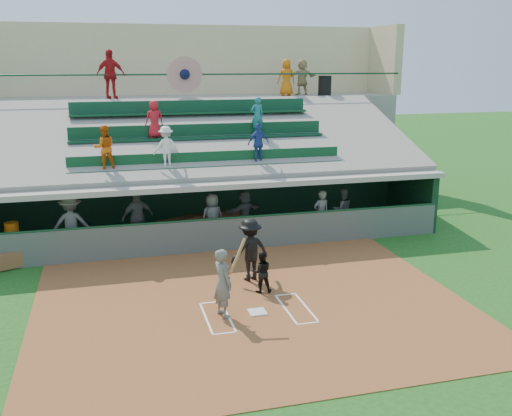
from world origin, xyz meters
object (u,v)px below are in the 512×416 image
object	(u,v)px
water_cooler	(12,229)
trash_bin	(325,86)
home_plate	(257,312)
catcher	(261,272)
white_table	(14,246)
batter_at_plate	(223,282)

from	to	relation	value
water_cooler	trash_bin	size ratio (longest dim) A/B	0.47
home_plate	water_cooler	bearing A→B (deg)	137.72
home_plate	catcher	size ratio (longest dim) A/B	0.37
home_plate	trash_bin	world-z (taller)	trash_bin
white_table	trash_bin	size ratio (longest dim) A/B	0.95
water_cooler	home_plate	bearing A→B (deg)	-42.28
home_plate	batter_at_plate	xyz separation A→B (m)	(-0.86, 0.05, 0.86)
catcher	batter_at_plate	bearing A→B (deg)	48.67
batter_at_plate	water_cooler	bearing A→B (deg)	133.87
home_plate	white_table	bearing A→B (deg)	137.33
white_table	catcher	bearing A→B (deg)	-19.41
catcher	water_cooler	xyz separation A→B (m)	(-6.90, 4.61, 0.41)
home_plate	water_cooler	distance (m)	8.77
white_table	trash_bin	distance (m)	15.22
catcher	white_table	world-z (taller)	catcher
white_table	water_cooler	distance (m)	0.60
batter_at_plate	water_cooler	xyz separation A→B (m)	(-5.59, 5.82, 0.11)
batter_at_plate	catcher	distance (m)	1.81
water_cooler	batter_at_plate	bearing A→B (deg)	-46.13
catcher	white_table	xyz separation A→B (m)	(-6.89, 4.69, -0.18)
trash_bin	catcher	bearing A→B (deg)	-118.55
batter_at_plate	catcher	bearing A→B (deg)	42.67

